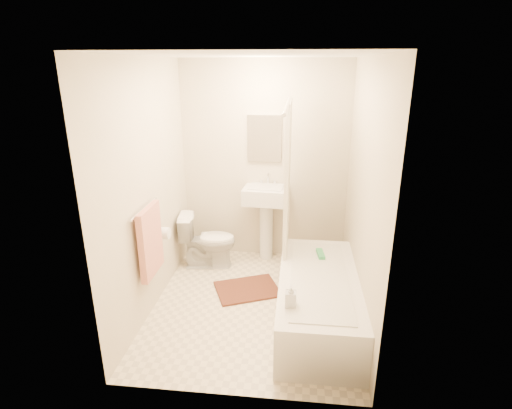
# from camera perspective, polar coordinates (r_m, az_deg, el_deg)

# --- Properties ---
(floor) EXTENTS (2.40, 2.40, 0.00)m
(floor) POSITION_cam_1_polar(r_m,az_deg,el_deg) (4.22, -0.38, -14.08)
(floor) COLOR beige
(floor) RESTS_ON ground
(ceiling) EXTENTS (2.40, 2.40, 0.00)m
(ceiling) POSITION_cam_1_polar(r_m,az_deg,el_deg) (3.52, -0.47, 20.60)
(ceiling) COLOR white
(ceiling) RESTS_ON ground
(wall_back) EXTENTS (2.00, 0.02, 2.40)m
(wall_back) POSITION_cam_1_polar(r_m,az_deg,el_deg) (4.85, 1.23, 5.94)
(wall_back) COLOR beige
(wall_back) RESTS_ON ground
(wall_left) EXTENTS (0.02, 2.40, 2.40)m
(wall_left) POSITION_cam_1_polar(r_m,az_deg,el_deg) (3.93, -15.06, 2.08)
(wall_left) COLOR beige
(wall_left) RESTS_ON ground
(wall_right) EXTENTS (0.02, 2.40, 2.40)m
(wall_right) POSITION_cam_1_polar(r_m,az_deg,el_deg) (3.72, 15.07, 1.08)
(wall_right) COLOR beige
(wall_right) RESTS_ON ground
(mirror) EXTENTS (0.40, 0.03, 0.55)m
(mirror) POSITION_cam_1_polar(r_m,az_deg,el_deg) (4.77, 1.24, 9.40)
(mirror) COLOR white
(mirror) RESTS_ON wall_back
(curtain_rod) EXTENTS (0.03, 1.70, 0.03)m
(curtain_rod) POSITION_cam_1_polar(r_m,az_deg,el_deg) (3.61, 4.62, 14.16)
(curtain_rod) COLOR silver
(curtain_rod) RESTS_ON wall_back
(shower_curtain) EXTENTS (0.04, 0.80, 1.55)m
(shower_curtain) POSITION_cam_1_polar(r_m,az_deg,el_deg) (4.15, 4.51, 3.86)
(shower_curtain) COLOR silver
(shower_curtain) RESTS_ON curtain_rod
(towel_bar) EXTENTS (0.02, 0.60, 0.02)m
(towel_bar) POSITION_cam_1_polar(r_m,az_deg,el_deg) (3.73, -15.69, -0.55)
(towel_bar) COLOR silver
(towel_bar) RESTS_ON wall_left
(towel) EXTENTS (0.06, 0.45, 0.66)m
(towel) POSITION_cam_1_polar(r_m,az_deg,el_deg) (3.84, -14.85, -5.06)
(towel) COLOR #CC7266
(towel) RESTS_ON towel_bar
(toilet_paper) EXTENTS (0.11, 0.12, 0.12)m
(toilet_paper) POSITION_cam_1_polar(r_m,az_deg,el_deg) (4.18, -13.00, -4.01)
(toilet_paper) COLOR white
(toilet_paper) RESTS_ON wall_left
(toilet) EXTENTS (0.71, 0.45, 0.65)m
(toilet) POSITION_cam_1_polar(r_m,az_deg,el_deg) (4.84, -6.89, -5.15)
(toilet) COLOR white
(toilet) RESTS_ON floor
(sink) EXTENTS (0.55, 0.46, 1.03)m
(sink) POSITION_cam_1_polar(r_m,az_deg,el_deg) (4.92, 1.45, -2.26)
(sink) COLOR silver
(sink) RESTS_ON floor
(bathtub) EXTENTS (0.73, 1.66, 0.47)m
(bathtub) POSITION_cam_1_polar(r_m,az_deg,el_deg) (3.91, 8.82, -13.22)
(bathtub) COLOR white
(bathtub) RESTS_ON floor
(bath_mat) EXTENTS (0.79, 0.71, 0.02)m
(bath_mat) POSITION_cam_1_polar(r_m,az_deg,el_deg) (4.45, -1.26, -12.00)
(bath_mat) COLOR #4E2722
(bath_mat) RESTS_ON floor
(soap_bottle) EXTENTS (0.09, 0.09, 0.19)m
(soap_bottle) POSITION_cam_1_polar(r_m,az_deg,el_deg) (3.31, 5.00, -12.86)
(soap_bottle) COLOR white
(soap_bottle) RESTS_ON bathtub
(scrub_brush) EXTENTS (0.09, 0.22, 0.04)m
(scrub_brush) POSITION_cam_1_polar(r_m,az_deg,el_deg) (4.17, 9.19, -7.03)
(scrub_brush) COLOR #36A358
(scrub_brush) RESTS_ON bathtub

